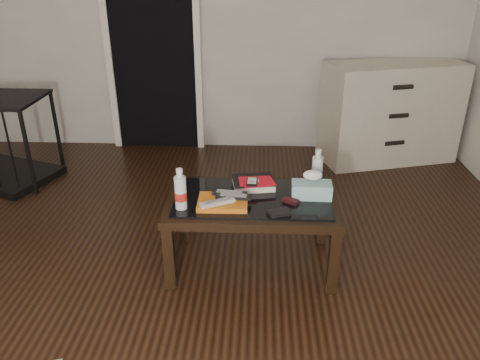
% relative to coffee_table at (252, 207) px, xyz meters
% --- Properties ---
extents(ground, '(5.00, 5.00, 0.00)m').
position_rel_coffee_table_xyz_m(ground, '(-0.57, -0.47, -0.40)').
color(ground, black).
rests_on(ground, ground).
extents(doorway, '(0.90, 0.08, 2.07)m').
position_rel_coffee_table_xyz_m(doorway, '(-0.97, 1.99, 0.63)').
color(doorway, black).
rests_on(doorway, ground).
extents(coffee_table, '(1.00, 0.60, 0.46)m').
position_rel_coffee_table_xyz_m(coffee_table, '(0.00, 0.00, 0.00)').
color(coffee_table, black).
rests_on(coffee_table, ground).
extents(dresser, '(1.29, 0.80, 0.90)m').
position_rel_coffee_table_xyz_m(dresser, '(1.23, 1.76, 0.05)').
color(dresser, beige).
rests_on(dresser, ground).
extents(magazines, '(0.28, 0.21, 0.03)m').
position_rel_coffee_table_xyz_m(magazines, '(-0.17, -0.10, 0.08)').
color(magazines, '#BF6111').
rests_on(magazines, coffee_table).
extents(remote_silver, '(0.20, 0.14, 0.02)m').
position_rel_coffee_table_xyz_m(remote_silver, '(-0.19, -0.15, 0.11)').
color(remote_silver, '#A6A6AA').
rests_on(remote_silver, magazines).
extents(remote_black_front, '(0.20, 0.07, 0.02)m').
position_rel_coffee_table_xyz_m(remote_black_front, '(-0.11, -0.08, 0.11)').
color(remote_black_front, black).
rests_on(remote_black_front, magazines).
extents(remote_black_back, '(0.20, 0.08, 0.02)m').
position_rel_coffee_table_xyz_m(remote_black_back, '(-0.13, -0.03, 0.11)').
color(remote_black_back, black).
rests_on(remote_black_back, magazines).
extents(textbook, '(0.28, 0.24, 0.05)m').
position_rel_coffee_table_xyz_m(textbook, '(0.00, 0.14, 0.09)').
color(textbook, black).
rests_on(textbook, coffee_table).
extents(dvd_mailers, '(0.21, 0.16, 0.01)m').
position_rel_coffee_table_xyz_m(dvd_mailers, '(0.01, 0.12, 0.11)').
color(dvd_mailers, red).
rests_on(dvd_mailers, textbook).
extents(ipod, '(0.07, 0.11, 0.02)m').
position_rel_coffee_table_xyz_m(ipod, '(-0.00, 0.08, 0.12)').
color(ipod, black).
rests_on(ipod, dvd_mailers).
extents(flip_phone, '(0.10, 0.09, 0.02)m').
position_rel_coffee_table_xyz_m(flip_phone, '(0.22, -0.06, 0.08)').
color(flip_phone, black).
rests_on(flip_phone, coffee_table).
extents(wallet, '(0.14, 0.11, 0.02)m').
position_rel_coffee_table_xyz_m(wallet, '(0.15, -0.20, 0.07)').
color(wallet, black).
rests_on(wallet, coffee_table).
extents(water_bottle_left, '(0.08, 0.08, 0.24)m').
position_rel_coffee_table_xyz_m(water_bottle_left, '(-0.39, -0.15, 0.18)').
color(water_bottle_left, silver).
rests_on(water_bottle_left, coffee_table).
extents(water_bottle_right, '(0.08, 0.08, 0.24)m').
position_rel_coffee_table_xyz_m(water_bottle_right, '(0.39, 0.17, 0.18)').
color(water_bottle_right, silver).
rests_on(water_bottle_right, coffee_table).
extents(tissue_box, '(0.23, 0.13, 0.09)m').
position_rel_coffee_table_xyz_m(tissue_box, '(0.34, 0.02, 0.11)').
color(tissue_box, teal).
rests_on(tissue_box, coffee_table).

